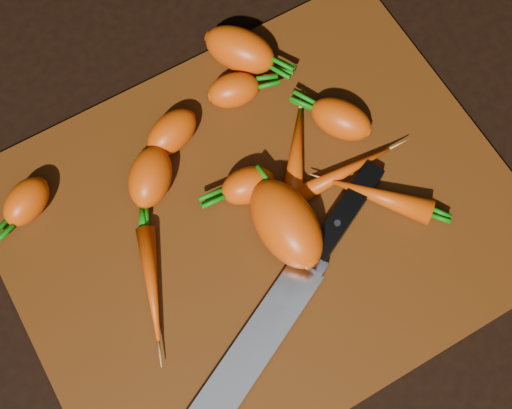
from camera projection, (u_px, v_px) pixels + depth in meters
ground at (261, 224)px, 0.73m from camera, size 2.00×2.00×0.01m
cutting_board at (261, 221)px, 0.72m from camera, size 0.50×0.40×0.01m
carrot_0 at (150, 177)px, 0.71m from camera, size 0.07×0.08×0.04m
carrot_1 at (248, 185)px, 0.71m from camera, size 0.06×0.04×0.04m
carrot_2 at (240, 50)px, 0.76m from camera, size 0.08×0.09×0.05m
carrot_3 at (286, 224)px, 0.68m from camera, size 0.06×0.10×0.06m
carrot_4 at (172, 132)px, 0.73m from camera, size 0.07×0.05×0.04m
carrot_5 at (234, 90)px, 0.75m from camera, size 0.06×0.05×0.04m
carrot_6 at (341, 119)px, 0.73m from camera, size 0.07×0.08×0.04m
carrot_7 at (295, 165)px, 0.72m from camera, size 0.10×0.12×0.03m
carrot_8 at (343, 173)px, 0.72m from camera, size 0.11×0.02×0.02m
carrot_9 at (381, 197)px, 0.71m from camera, size 0.09×0.09×0.03m
carrot_10 at (26, 201)px, 0.70m from camera, size 0.07×0.06×0.04m
carrot_11 at (152, 283)px, 0.68m from camera, size 0.06×0.11×0.02m
knife at (262, 336)px, 0.67m from camera, size 0.31×0.17×0.02m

